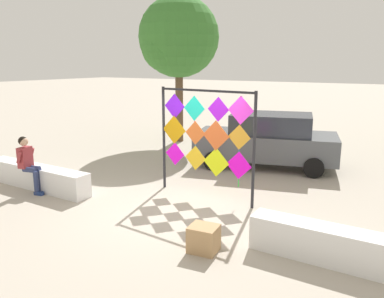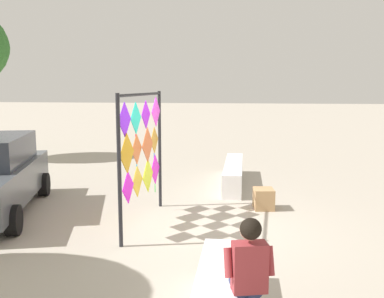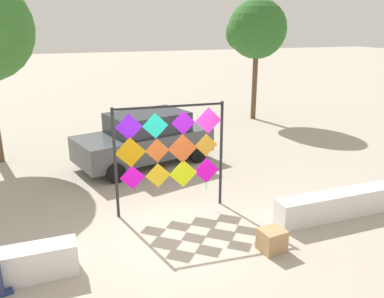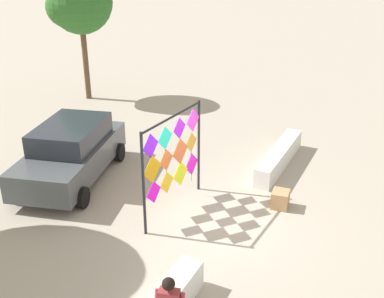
# 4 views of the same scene
# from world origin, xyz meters

# --- Properties ---
(ground) EXTENTS (120.00, 120.00, 0.00)m
(ground) POSITION_xyz_m (0.00, 0.00, 0.00)
(ground) COLOR #ADA393
(plaza_ledge_right) EXTENTS (3.53, 0.49, 0.61)m
(plaza_ledge_right) POSITION_xyz_m (3.95, -0.45, 0.30)
(plaza_ledge_right) COLOR white
(plaza_ledge_right) RESTS_ON ground
(kite_display_rack) EXTENTS (2.64, 0.26, 2.65)m
(kite_display_rack) POSITION_xyz_m (0.18, 1.26, 1.59)
(kite_display_rack) COLOR #232328
(kite_display_rack) RESTS_ON ground
(parked_car) EXTENTS (4.69, 2.95, 1.69)m
(parked_car) POSITION_xyz_m (0.44, 4.81, 0.86)
(parked_car) COLOR #4C5156
(parked_car) RESTS_ON ground
(cardboard_box_large) EXTENTS (0.54, 0.49, 0.47)m
(cardboard_box_large) POSITION_xyz_m (1.55, -1.20, 0.23)
(cardboard_box_large) COLOR tan
(cardboard_box_large) RESTS_ON ground
(tree_far_right) EXTENTS (2.70, 2.69, 5.54)m
(tree_far_right) POSITION_xyz_m (6.88, 9.24, 4.15)
(tree_far_right) COLOR brown
(tree_far_right) RESTS_ON ground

